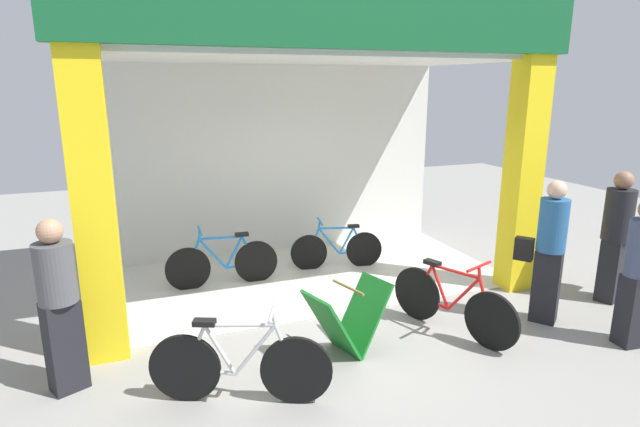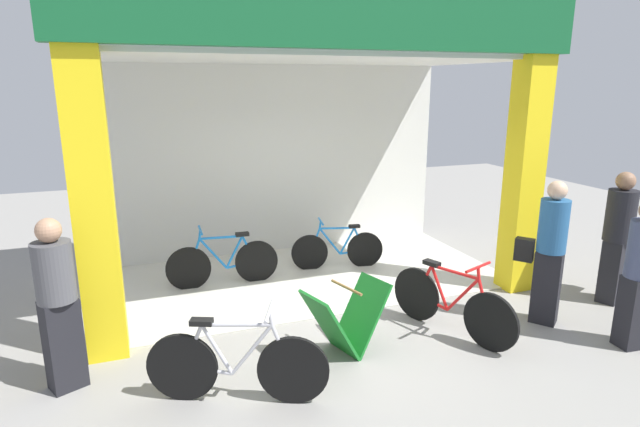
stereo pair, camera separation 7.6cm
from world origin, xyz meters
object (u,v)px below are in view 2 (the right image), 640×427
sandwich_board_sign (346,320)px  pedestrian_0 (549,251)px  bicycle_inside_0 (338,249)px  bicycle_inside_1 (223,263)px  pedestrian_1 (58,303)px  bicycle_parked_1 (237,365)px  pedestrian_3 (618,236)px  bicycle_parked_0 (451,304)px

sandwich_board_sign → pedestrian_0: size_ratio=0.57×
bicycle_inside_0 → bicycle_inside_1: (-1.79, -0.09, 0.03)m
bicycle_inside_0 → pedestrian_1: (-3.64, -2.10, 0.55)m
bicycle_inside_1 → bicycle_parked_1: size_ratio=1.02×
pedestrian_0 → sandwich_board_sign: bearing=176.7°
pedestrian_3 → sandwich_board_sign: bearing=-179.6°
bicycle_parked_1 → pedestrian_1: pedestrian_1 is taller
bicycle_inside_1 → pedestrian_1: (-1.85, -2.02, 0.52)m
pedestrian_1 → pedestrian_3: bearing=-2.5°
pedestrian_1 → bicycle_parked_1: bearing=-28.2°
bicycle_inside_1 → pedestrian_0: size_ratio=0.91×
bicycle_inside_0 → bicycle_inside_1: bicycle_inside_1 is taller
pedestrian_0 → bicycle_inside_1: bearing=144.2°
pedestrian_0 → bicycle_parked_0: bearing=174.2°
pedestrian_0 → pedestrian_3: 1.31m
bicycle_inside_0 → bicycle_parked_0: bearing=-80.5°
bicycle_parked_1 → pedestrian_3: bearing=5.6°
pedestrian_1 → pedestrian_3: 6.59m
bicycle_parked_0 → bicycle_parked_1: bearing=-169.9°
bicycle_parked_0 → pedestrian_3: 2.59m
bicycle_parked_1 → pedestrian_0: bearing=5.0°
sandwich_board_sign → pedestrian_0: (2.54, -0.15, 0.52)m
pedestrian_0 → bicycle_inside_0: bearing=122.7°
bicycle_parked_1 → pedestrian_1: (-1.48, 0.79, 0.50)m
pedestrian_0 → pedestrian_3: size_ratio=1.00×
pedestrian_0 → pedestrian_1: (-5.28, 0.46, -0.03)m
bicycle_inside_1 → bicycle_parked_1: bearing=-97.6°
bicycle_parked_0 → pedestrian_1: (-4.05, 0.33, 0.50)m
bicycle_parked_1 → pedestrian_0: 3.86m
pedestrian_0 → pedestrian_3: (1.30, 0.17, 0.01)m
bicycle_parked_1 → pedestrian_3: 5.16m
bicycle_parked_0 → sandwich_board_sign: bicycle_parked_0 is taller
sandwich_board_sign → bicycle_inside_0: bearing=69.7°
bicycle_inside_0 → bicycle_parked_1: size_ratio=0.92×
bicycle_inside_0 → bicycle_parked_0: 2.47m
bicycle_parked_1 → sandwich_board_sign: (1.27, 0.48, 0.01)m
bicycle_parked_1 → bicycle_inside_0: bearing=53.2°
bicycle_inside_1 → bicycle_parked_0: (2.20, -2.35, 0.02)m
pedestrian_1 → bicycle_inside_1: bearing=47.5°
sandwich_board_sign → pedestrian_3: 3.87m
bicycle_parked_0 → pedestrian_0: size_ratio=0.90×
sandwich_board_sign → pedestrian_1: 2.81m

